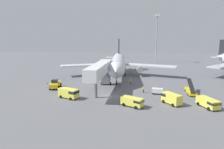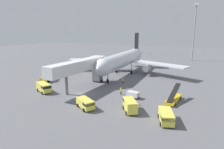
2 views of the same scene
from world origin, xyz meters
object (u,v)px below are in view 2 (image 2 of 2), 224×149
at_px(airplane_at_gate, 124,59).
at_px(safety_cone_alpha, 59,77).
at_px(service_van_outer_left, 86,103).
at_px(baggage_cart_mid_right, 133,94).
at_px(pushback_tug, 48,77).
at_px(safety_cone_bravo, 140,104).
at_px(ground_crew_worker_midground, 123,81).
at_px(service_van_mid_center, 44,87).
at_px(safety_cone_charlie, 49,75).
at_px(ground_crew_worker_foreground, 121,91).
at_px(service_van_far_right, 130,105).
at_px(jet_bridge, 82,67).
at_px(apron_light_mast, 195,22).
at_px(belt_loader_truck, 174,98).
at_px(service_van_near_right, 166,116).

distance_m(airplane_at_gate, safety_cone_alpha, 22.14).
height_order(service_van_outer_left, baggage_cart_mid_right, service_van_outer_left).
distance_m(pushback_tug, safety_cone_bravo, 31.33).
bearing_deg(airplane_at_gate, baggage_cart_mid_right, -61.15).
height_order(airplane_at_gate, ground_crew_worker_midground, airplane_at_gate).
bearing_deg(service_van_mid_center, safety_cone_charlie, 131.23).
xyz_separation_m(ground_crew_worker_foreground, safety_cone_charlie, (-29.32, 6.56, -0.64)).
xyz_separation_m(baggage_cart_mid_right, safety_cone_bravo, (2.82, -3.66, -0.53)).
bearing_deg(safety_cone_alpha, safety_cone_charlie, 175.99).
bearing_deg(safety_cone_charlie, ground_crew_worker_midground, 5.65).
distance_m(service_van_far_right, service_van_outer_left, 8.53).
bearing_deg(jet_bridge, pushback_tug, 174.98).
bearing_deg(ground_crew_worker_foreground, airplane_at_gate, 112.42).
bearing_deg(safety_cone_charlie, jet_bridge, -19.05).
xyz_separation_m(service_van_mid_center, apron_light_mast, (26.95, 71.38, 17.45)).
bearing_deg(ground_crew_worker_foreground, jet_bridge, 178.46).
relative_size(belt_loader_truck, safety_cone_charlie, 11.28).
relative_size(service_van_far_right, baggage_cart_mid_right, 1.66).
height_order(airplane_at_gate, pushback_tug, airplane_at_gate).
height_order(airplane_at_gate, service_van_mid_center, airplane_at_gate).
height_order(pushback_tug, baggage_cart_mid_right, pushback_tug).
height_order(jet_bridge, baggage_cart_mid_right, jet_bridge).
xyz_separation_m(pushback_tug, safety_cone_bravo, (30.72, -6.06, -0.90)).
bearing_deg(pushback_tug, ground_crew_worker_foreground, -3.43).
xyz_separation_m(pushback_tug, service_van_mid_center, (6.98, -8.37, 0.09)).
height_order(jet_bridge, ground_crew_worker_midground, jet_bridge).
bearing_deg(service_van_far_right, safety_cone_bravo, 78.33).
distance_m(service_van_mid_center, ground_crew_worker_midground, 21.20).
bearing_deg(apron_light_mast, safety_cone_bravo, -92.65).
relative_size(belt_loader_truck, service_van_mid_center, 1.33).
height_order(jet_bridge, service_van_near_right, jet_bridge).
relative_size(pushback_tug, service_van_near_right, 1.04).
bearing_deg(safety_cone_alpha, service_van_outer_left, -37.76).
xyz_separation_m(service_van_far_right, ground_crew_worker_foreground, (-5.50, 8.08, -0.34)).
bearing_deg(pushback_tug, jet_bridge, -5.02).
xyz_separation_m(airplane_at_gate, service_van_far_right, (14.13, -28.99, -3.75)).
bearing_deg(safety_cone_charlie, belt_loader_truck, -8.00).
distance_m(service_van_mid_center, service_van_outer_left, 15.42).
bearing_deg(baggage_cart_mid_right, service_van_outer_left, -121.40).
distance_m(service_van_outer_left, apron_light_mast, 78.21).
height_order(jet_bridge, service_van_outer_left, jet_bridge).
height_order(service_van_far_right, service_van_mid_center, service_van_far_right).
distance_m(belt_loader_truck, service_van_mid_center, 30.40).
bearing_deg(safety_cone_bravo, ground_crew_worker_foreground, 143.58).
distance_m(ground_crew_worker_midground, safety_cone_charlie, 25.83).
relative_size(airplane_at_gate, pushback_tug, 7.69).
distance_m(pushback_tug, baggage_cart_mid_right, 28.01).
bearing_deg(safety_cone_charlie, ground_crew_worker_foreground, -12.62).
height_order(jet_bridge, service_van_mid_center, jet_bridge).
xyz_separation_m(airplane_at_gate, safety_cone_alpha, (-15.90, -14.68, -4.67)).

